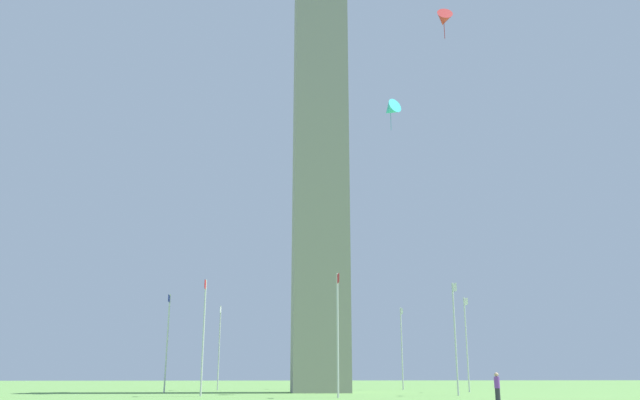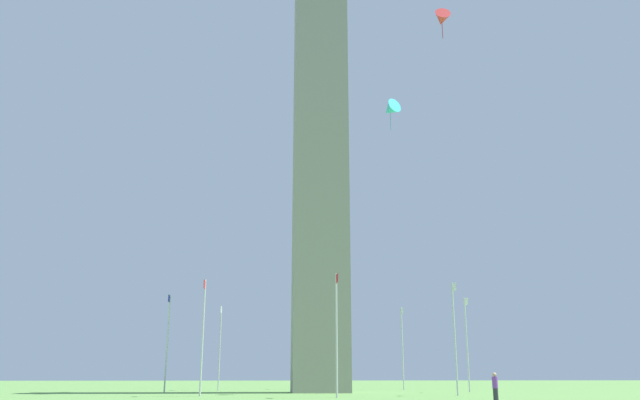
{
  "view_description": "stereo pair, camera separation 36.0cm",
  "coord_description": "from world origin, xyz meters",
  "px_view_note": "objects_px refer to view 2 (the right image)",
  "views": [
    {
      "loc": [
        60.11,
        -5.5,
        1.54
      ],
      "look_at": [
        0.0,
        0.0,
        18.16
      ],
      "focal_mm": 35.74,
      "sensor_mm": 36.0,
      "label": 1
    },
    {
      "loc": [
        60.14,
        -5.14,
        1.54
      ],
      "look_at": [
        0.0,
        0.0,
        18.16
      ],
      "focal_mm": 35.74,
      "sensor_mm": 36.0,
      "label": 2
    }
  ],
  "objects_px": {
    "flagpole_sw": "(220,344)",
    "kite_red_delta": "(442,19)",
    "flagpole_e": "(467,340)",
    "flagpole_w": "(167,338)",
    "person_purple_shirt": "(495,388)",
    "flagpole_ne": "(455,333)",
    "obelisk_monument": "(320,147)",
    "kite_cyan_delta": "(390,109)",
    "flagpole_s": "(310,346)",
    "flagpole_n": "(337,328)",
    "flagpole_nw": "(203,331)",
    "flagpole_se": "(402,344)"
  },
  "relations": [
    {
      "from": "flagpole_ne",
      "to": "flagpole_s",
      "type": "relative_size",
      "value": 1.0
    },
    {
      "from": "flagpole_e",
      "to": "flagpole_s",
      "type": "height_order",
      "value": "same"
    },
    {
      "from": "flagpole_se",
      "to": "kite_red_delta",
      "type": "distance_m",
      "value": 39.0
    },
    {
      "from": "flagpole_n",
      "to": "flagpole_ne",
      "type": "height_order",
      "value": "same"
    },
    {
      "from": "kite_red_delta",
      "to": "kite_cyan_delta",
      "type": "bearing_deg",
      "value": 179.64
    },
    {
      "from": "flagpole_ne",
      "to": "kite_cyan_delta",
      "type": "distance_m",
      "value": 21.52
    },
    {
      "from": "flagpole_n",
      "to": "kite_red_delta",
      "type": "distance_m",
      "value": 22.52
    },
    {
      "from": "flagpole_s",
      "to": "flagpole_nw",
      "type": "relative_size",
      "value": 1.0
    },
    {
      "from": "flagpole_ne",
      "to": "kite_cyan_delta",
      "type": "height_order",
      "value": "kite_cyan_delta"
    },
    {
      "from": "flagpole_sw",
      "to": "kite_red_delta",
      "type": "bearing_deg",
      "value": 25.24
    },
    {
      "from": "flagpole_se",
      "to": "kite_cyan_delta",
      "type": "relative_size",
      "value": 2.94
    },
    {
      "from": "flagpole_ne",
      "to": "flagpole_sw",
      "type": "height_order",
      "value": "same"
    },
    {
      "from": "flagpole_sw",
      "to": "flagpole_s",
      "type": "bearing_deg",
      "value": 112.5
    },
    {
      "from": "flagpole_se",
      "to": "obelisk_monument",
      "type": "bearing_deg",
      "value": -45.16
    },
    {
      "from": "flagpole_ne",
      "to": "person_purple_shirt",
      "type": "bearing_deg",
      "value": -7.23
    },
    {
      "from": "flagpole_ne",
      "to": "person_purple_shirt",
      "type": "relative_size",
      "value": 5.19
    },
    {
      "from": "flagpole_w",
      "to": "obelisk_monument",
      "type": "bearing_deg",
      "value": 90.23
    },
    {
      "from": "obelisk_monument",
      "to": "flagpole_w",
      "type": "xyz_separation_m",
      "value": [
        0.06,
        -13.95,
        -18.9
      ]
    },
    {
      "from": "obelisk_monument",
      "to": "person_purple_shirt",
      "type": "height_order",
      "value": "obelisk_monument"
    },
    {
      "from": "flagpole_ne",
      "to": "flagpole_e",
      "type": "xyz_separation_m",
      "value": [
        -9.86,
        4.08,
        0.0
      ]
    },
    {
      "from": "flagpole_e",
      "to": "flagpole_w",
      "type": "height_order",
      "value": "same"
    },
    {
      "from": "flagpole_sw",
      "to": "flagpole_n",
      "type": "bearing_deg",
      "value": 22.5
    },
    {
      "from": "flagpole_e",
      "to": "flagpole_se",
      "type": "height_order",
      "value": "same"
    },
    {
      "from": "flagpole_n",
      "to": "person_purple_shirt",
      "type": "distance_m",
      "value": 12.69
    },
    {
      "from": "flagpole_ne",
      "to": "kite_cyan_delta",
      "type": "bearing_deg",
      "value": -138.06
    },
    {
      "from": "obelisk_monument",
      "to": "flagpole_w",
      "type": "relative_size",
      "value": 5.41
    },
    {
      "from": "kite_red_delta",
      "to": "person_purple_shirt",
      "type": "bearing_deg",
      "value": 114.52
    },
    {
      "from": "flagpole_e",
      "to": "flagpole_w",
      "type": "xyz_separation_m",
      "value": [
        -0.0,
        -27.89,
        0.0
      ]
    },
    {
      "from": "obelisk_monument",
      "to": "flagpole_e",
      "type": "height_order",
      "value": "obelisk_monument"
    },
    {
      "from": "person_purple_shirt",
      "to": "flagpole_w",
      "type": "bearing_deg",
      "value": -4.07
    },
    {
      "from": "flagpole_nw",
      "to": "kite_red_delta",
      "type": "bearing_deg",
      "value": 48.72
    },
    {
      "from": "person_purple_shirt",
      "to": "kite_red_delta",
      "type": "distance_m",
      "value": 23.41
    },
    {
      "from": "person_purple_shirt",
      "to": "kite_red_delta",
      "type": "height_order",
      "value": "kite_red_delta"
    },
    {
      "from": "obelisk_monument",
      "to": "person_purple_shirt",
      "type": "relative_size",
      "value": 28.07
    },
    {
      "from": "person_purple_shirt",
      "to": "flagpole_n",
      "type": "bearing_deg",
      "value": -5.31
    },
    {
      "from": "flagpole_n",
      "to": "flagpole_nw",
      "type": "bearing_deg",
      "value": -112.5
    },
    {
      "from": "flagpole_w",
      "to": "flagpole_se",
      "type": "bearing_deg",
      "value": 112.5
    },
    {
      "from": "flagpole_w",
      "to": "person_purple_shirt",
      "type": "relative_size",
      "value": 5.19
    },
    {
      "from": "flagpole_n",
      "to": "person_purple_shirt",
      "type": "bearing_deg",
      "value": 42.99
    },
    {
      "from": "flagpole_ne",
      "to": "flagpole_e",
      "type": "distance_m",
      "value": 10.67
    },
    {
      "from": "flagpole_sw",
      "to": "kite_cyan_delta",
      "type": "distance_m",
      "value": 30.47
    },
    {
      "from": "flagpole_ne",
      "to": "flagpole_sw",
      "type": "relative_size",
      "value": 1.0
    },
    {
      "from": "person_purple_shirt",
      "to": "flagpole_ne",
      "type": "bearing_deg",
      "value": -55.54
    },
    {
      "from": "flagpole_ne",
      "to": "flagpole_sw",
      "type": "distance_m",
      "value": 27.89
    },
    {
      "from": "flagpole_n",
      "to": "kite_cyan_delta",
      "type": "relative_size",
      "value": 2.94
    },
    {
      "from": "kite_red_delta",
      "to": "flagpole_se",
      "type": "bearing_deg",
      "value": 173.45
    },
    {
      "from": "flagpole_ne",
      "to": "kite_red_delta",
      "type": "distance_m",
      "value": 24.15
    },
    {
      "from": "flagpole_ne",
      "to": "flagpole_s",
      "type": "height_order",
      "value": "same"
    },
    {
      "from": "flagpole_e",
      "to": "kite_cyan_delta",
      "type": "bearing_deg",
      "value": -54.02
    },
    {
      "from": "flagpole_e",
      "to": "kite_cyan_delta",
      "type": "xyz_separation_m",
      "value": [
        5.69,
        -7.83,
        20.78
      ]
    }
  ]
}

